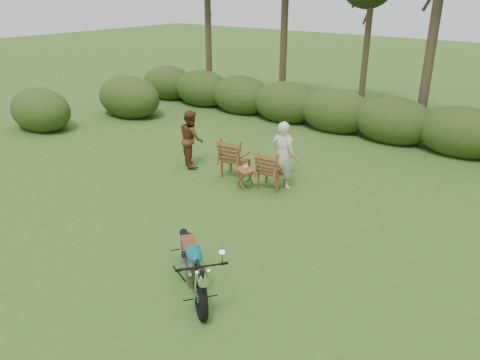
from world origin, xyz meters
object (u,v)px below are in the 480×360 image
Objects in this scene: adult_b at (192,165)px; lawn_chair_right at (272,187)px; motorcycle at (193,286)px; adult_a at (282,187)px; cup at (246,167)px; side_table at (245,179)px; child at (285,174)px; lawn_chair_left at (236,176)px.

lawn_chair_right is at bearing -144.07° from adult_b.
adult_a reaches higher than motorcycle.
cup reaches higher than motorcycle.
adult_a is at bearing 141.10° from motorcycle.
adult_a reaches higher than cup.
child is (0.29, 1.35, -0.25)m from side_table.
adult_b is at bearing 170.23° from side_table.
side_table is at bearing 39.74° from adult_a.
motorcycle is at bearing 167.18° from adult_b.
lawn_chair_left is 0.87m from side_table.
cup is (0.67, -0.46, 0.54)m from lawn_chair_left.
child is (-0.20, 0.91, 0.00)m from lawn_chair_right.
adult_a is (-1.06, 4.31, 0.00)m from motorcycle.
lawn_chair_right is 2.56m from adult_b.
adult_b reaches higher than side_table.
child is at bearing -123.10° from adult_b.
adult_a is at bearing -140.84° from adult_b.
adult_b is (-2.55, -0.08, 0.00)m from lawn_chair_right.
cup is at bearing 55.33° from child.
adult_a is (1.35, 0.11, 0.00)m from lawn_chair_left.
cup is (-1.74, 3.74, 0.54)m from motorcycle.
lawn_chair_left is (-1.16, 0.05, 0.00)m from lawn_chair_right.
adult_b reaches higher than motorcycle.
motorcycle reaches higher than side_table.
side_table is (-1.74, 3.71, 0.25)m from motorcycle.
motorcycle reaches higher than lawn_chair_right.
adult_b is (-2.07, 0.36, -0.25)m from side_table.
cup is at bearing 33.03° from lawn_chair_right.
motorcycle is 1.87× the size of child.
motorcycle is 4.33m from lawn_chair_right.
cup is at bearing 38.40° from adult_a.
side_table is at bearing -91.34° from cup.
cup is at bearing 152.20° from motorcycle.
cup is 0.07× the size of adult_a.
lawn_chair_right is 0.57× the size of adult_a.
cup is 1.46m from child.
motorcycle reaches higher than child.
cup reaches higher than lawn_chair_right.
motorcycle is at bearing 110.24° from lawn_chair_left.
adult_a is at bearing 41.64° from side_table.
cup reaches higher than side_table.
adult_a is (0.68, 0.60, -0.25)m from side_table.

